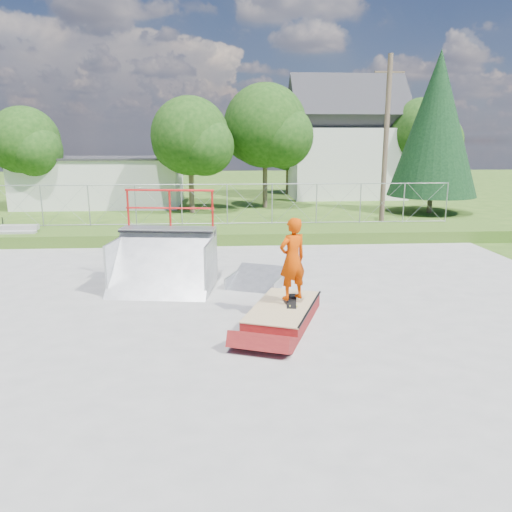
{
  "coord_description": "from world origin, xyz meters",
  "views": [
    {
      "loc": [
        -0.22,
        -11.53,
        4.14
      ],
      "look_at": [
        0.67,
        1.58,
        1.1
      ],
      "focal_mm": 35.0,
      "sensor_mm": 36.0,
      "label": 1
    }
  ],
  "objects_px": {
    "quarter_pipe": "(162,243)",
    "flat_bank_ramp": "(257,279)",
    "skater": "(292,262)",
    "grind_box": "(283,314)"
  },
  "relations": [
    {
      "from": "quarter_pipe",
      "to": "flat_bank_ramp",
      "type": "distance_m",
      "value": 2.91
    },
    {
      "from": "quarter_pipe",
      "to": "flat_bank_ramp",
      "type": "height_order",
      "value": "quarter_pipe"
    },
    {
      "from": "grind_box",
      "to": "flat_bank_ramp",
      "type": "bearing_deg",
      "value": 118.63
    },
    {
      "from": "quarter_pipe",
      "to": "flat_bank_ramp",
      "type": "bearing_deg",
      "value": 11.51
    },
    {
      "from": "grind_box",
      "to": "quarter_pipe",
      "type": "xyz_separation_m",
      "value": [
        -3.08,
        2.74,
        1.18
      ]
    },
    {
      "from": "quarter_pipe",
      "to": "skater",
      "type": "bearing_deg",
      "value": -30.65
    },
    {
      "from": "grind_box",
      "to": "skater",
      "type": "bearing_deg",
      "value": 52.97
    },
    {
      "from": "grind_box",
      "to": "skater",
      "type": "height_order",
      "value": "skater"
    },
    {
      "from": "quarter_pipe",
      "to": "flat_bank_ramp",
      "type": "xyz_separation_m",
      "value": [
        2.67,
        0.18,
        -1.15
      ]
    },
    {
      "from": "grind_box",
      "to": "skater",
      "type": "distance_m",
      "value": 1.23
    }
  ]
}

